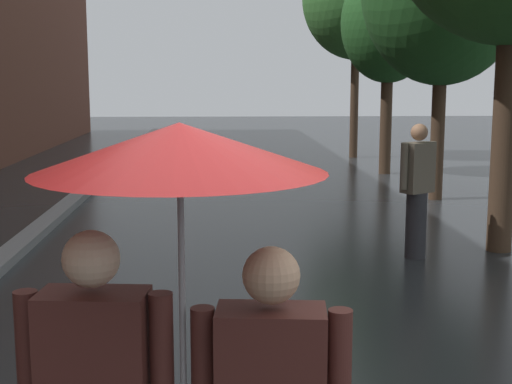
# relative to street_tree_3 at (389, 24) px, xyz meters

# --- Properties ---
(kerb_strip) EXTENTS (0.30, 36.00, 0.12)m
(kerb_strip) POSITION_rel_street_tree_3_xyz_m (-6.57, -3.89, -3.41)
(kerb_strip) COLOR slate
(kerb_strip) RESTS_ON ground
(street_tree_3) EXTENTS (2.20, 2.20, 4.88)m
(street_tree_3) POSITION_rel_street_tree_3_xyz_m (0.00, 0.00, 0.00)
(street_tree_3) COLOR #473323
(street_tree_3) RESTS_ON ground
(couple_under_umbrella) EXTENTS (1.24, 1.06, 2.08)m
(couple_under_umbrella) POSITION_rel_street_tree_3_xyz_m (-4.09, -14.10, -2.12)
(couple_under_umbrella) COLOR #1E233D
(couple_under_umbrella) RESTS_ON ground
(pedestrian_walking_midground) EXTENTS (0.51, 0.40, 1.68)m
(pedestrian_walking_midground) POSITION_rel_street_tree_3_xyz_m (-1.48, -7.99, -2.61)
(pedestrian_walking_midground) COLOR #2D2D33
(pedestrian_walking_midground) RESTS_ON ground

